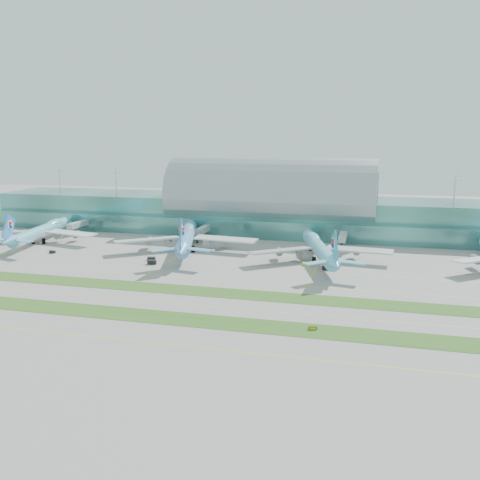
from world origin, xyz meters
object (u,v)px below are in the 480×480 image
(airliner_a, at_px, (41,231))
(airliner_c, at_px, (319,248))
(taxiway_sign_east, at_px, (313,328))
(terminal, at_px, (271,207))
(airliner_b, at_px, (187,237))

(airliner_a, distance_m, airliner_c, 147.61)
(taxiway_sign_east, bearing_deg, airliner_c, 81.82)
(airliner_a, bearing_deg, airliner_c, -11.82)
(terminal, height_order, airliner_b, terminal)
(airliner_b, bearing_deg, airliner_c, -22.49)
(airliner_b, height_order, taxiway_sign_east, airliner_b)
(taxiway_sign_east, bearing_deg, airliner_a, 135.56)
(airliner_a, distance_m, airliner_b, 81.69)
(terminal, bearing_deg, airliner_c, -62.65)
(airliner_a, relative_size, taxiway_sign_east, 29.78)
(terminal, xyz_separation_m, airliner_a, (-111.89, -62.00, -7.96))
(terminal, height_order, airliner_c, terminal)
(terminal, xyz_separation_m, airliner_b, (-30.21, -61.65, -7.46))
(airliner_a, xyz_separation_m, airliner_c, (147.46, -6.76, 0.04))
(terminal, height_order, taxiway_sign_east, terminal)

